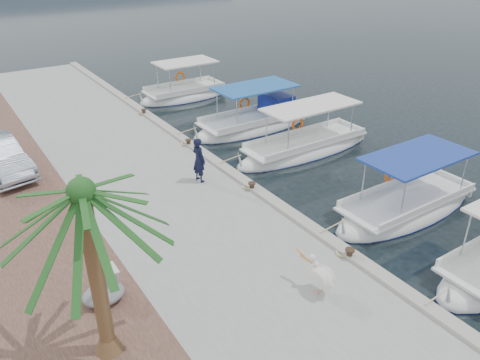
% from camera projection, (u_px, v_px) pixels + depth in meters
% --- Properties ---
extents(ground, '(400.00, 400.00, 0.00)m').
position_uv_depth(ground, '(284.00, 217.00, 16.76)').
color(ground, black).
rests_on(ground, ground).
extents(concrete_quay, '(6.00, 40.00, 0.50)m').
position_uv_depth(concrete_quay, '(148.00, 179.00, 18.86)').
color(concrete_quay, gray).
rests_on(concrete_quay, ground).
extents(quay_curb, '(0.44, 40.00, 0.12)m').
position_uv_depth(quay_curb, '(208.00, 156.00, 20.08)').
color(quay_curb, '#A29B90').
rests_on(quay_curb, concrete_quay).
extents(cobblestone_strip, '(4.00, 40.00, 0.50)m').
position_uv_depth(cobblestone_strip, '(16.00, 215.00, 16.40)').
color(cobblestone_strip, brown).
rests_on(cobblestone_strip, ground).
extents(fishing_caique_b, '(6.65, 2.31, 2.83)m').
position_uv_depth(fishing_caique_b, '(405.00, 209.00, 17.01)').
color(fishing_caique_b, white).
rests_on(fishing_caique_b, ground).
extents(fishing_caique_c, '(7.60, 2.11, 2.83)m').
position_uv_depth(fishing_caique_c, '(305.00, 149.00, 21.76)').
color(fishing_caique_c, white).
rests_on(fishing_caique_c, ground).
extents(fishing_caique_d, '(6.91, 2.48, 2.83)m').
position_uv_depth(fishing_caique_d, '(254.00, 125.00, 24.44)').
color(fishing_caique_d, white).
rests_on(fishing_caique_d, ground).
extents(fishing_caique_e, '(6.01, 2.40, 2.83)m').
position_uv_depth(fishing_caique_e, '(185.00, 96.00, 29.12)').
color(fishing_caique_e, white).
rests_on(fishing_caique_e, ground).
extents(mooring_bollards, '(0.28, 20.28, 0.33)m').
position_uv_depth(mooring_bollards, '(252.00, 186.00, 17.37)').
color(mooring_bollards, black).
rests_on(mooring_bollards, concrete_quay).
extents(pelican, '(0.52, 1.32, 1.02)m').
position_uv_depth(pelican, '(320.00, 276.00, 12.23)').
color(pelican, tan).
rests_on(pelican, concrete_quay).
extents(fisherman, '(0.51, 0.70, 1.77)m').
position_uv_depth(fisherman, '(199.00, 160.00, 17.76)').
color(fisherman, black).
rests_on(fisherman, concrete_quay).
extents(date_palm, '(4.60, 4.60, 5.05)m').
position_uv_depth(date_palm, '(82.00, 193.00, 8.84)').
color(date_palm, brown).
rests_on(date_palm, cobblestone_strip).
extents(tarp_bundle, '(1.10, 0.90, 0.40)m').
position_uv_depth(tarp_bundle, '(103.00, 294.00, 12.10)').
color(tarp_bundle, slate).
rests_on(tarp_bundle, cobblestone_strip).
extents(folding_table, '(0.55, 0.55, 0.73)m').
position_uv_depth(folding_table, '(107.00, 276.00, 12.24)').
color(folding_table, silver).
rests_on(folding_table, cobblestone_strip).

